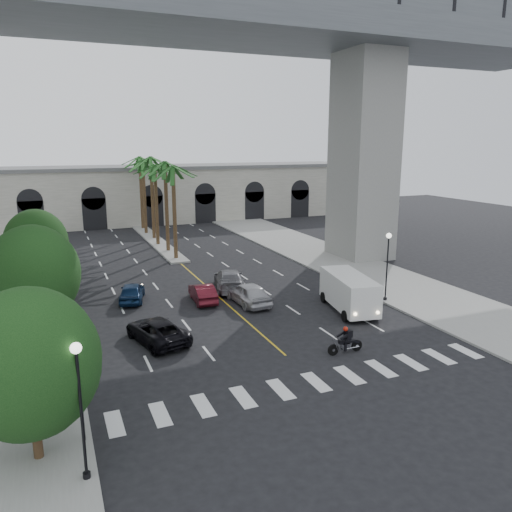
{
  "coord_description": "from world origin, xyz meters",
  "views": [
    {
      "loc": [
        -11.85,
        -21.86,
        11.94
      ],
      "look_at": [
        -0.18,
        6.0,
        5.04
      ],
      "focal_mm": 35.0,
      "sensor_mm": 36.0,
      "label": 1
    }
  ],
  "objects_px": {
    "car_b": "(203,293)",
    "car_c": "(157,331)",
    "lamp_post_left_far": "(60,265)",
    "lamp_post_right": "(387,261)",
    "traffic_signal_far": "(74,349)",
    "pedestrian_b": "(6,367)",
    "motorcycle_rider": "(346,341)",
    "traffic_signal_near": "(80,386)",
    "lamp_post_left_near": "(80,400)",
    "car_a": "(248,293)",
    "car_d": "(229,279)",
    "car_e": "(132,292)",
    "cargo_van": "(349,291)"
  },
  "relations": [
    {
      "from": "car_b",
      "to": "car_c",
      "type": "height_order",
      "value": "car_c"
    },
    {
      "from": "lamp_post_left_far",
      "to": "car_b",
      "type": "relative_size",
      "value": 1.26
    },
    {
      "from": "lamp_post_right",
      "to": "traffic_signal_far",
      "type": "bearing_deg",
      "value": -164.02
    },
    {
      "from": "traffic_signal_far",
      "to": "car_b",
      "type": "xyz_separation_m",
      "value": [
        9.8,
        11.92,
        -1.81
      ]
    },
    {
      "from": "pedestrian_b",
      "to": "motorcycle_rider",
      "type": "bearing_deg",
      "value": 26.12
    },
    {
      "from": "traffic_signal_near",
      "to": "motorcycle_rider",
      "type": "distance_m",
      "value": 15.2
    },
    {
      "from": "lamp_post_left_near",
      "to": "car_b",
      "type": "relative_size",
      "value": 1.26
    },
    {
      "from": "car_b",
      "to": "pedestrian_b",
      "type": "height_order",
      "value": "pedestrian_b"
    },
    {
      "from": "car_a",
      "to": "car_d",
      "type": "distance_m",
      "value": 4.23
    },
    {
      "from": "car_a",
      "to": "car_e",
      "type": "xyz_separation_m",
      "value": [
        -7.99,
        4.11,
        -0.11
      ]
    },
    {
      "from": "traffic_signal_near",
      "to": "car_b",
      "type": "height_order",
      "value": "traffic_signal_near"
    },
    {
      "from": "lamp_post_left_far",
      "to": "cargo_van",
      "type": "bearing_deg",
      "value": -24.62
    },
    {
      "from": "traffic_signal_far",
      "to": "motorcycle_rider",
      "type": "distance_m",
      "value": 14.8
    },
    {
      "from": "lamp_post_left_near",
      "to": "pedestrian_b",
      "type": "height_order",
      "value": "lamp_post_left_near"
    },
    {
      "from": "lamp_post_left_near",
      "to": "traffic_signal_near",
      "type": "distance_m",
      "value": 2.6
    },
    {
      "from": "lamp_post_left_far",
      "to": "car_a",
      "type": "xyz_separation_m",
      "value": [
        12.9,
        -4.47,
        -2.38
      ]
    },
    {
      "from": "car_c",
      "to": "car_a",
      "type": "bearing_deg",
      "value": -163.41
    },
    {
      "from": "lamp_post_right",
      "to": "car_e",
      "type": "distance_m",
      "value": 19.61
    },
    {
      "from": "lamp_post_left_far",
      "to": "traffic_signal_far",
      "type": "distance_m",
      "value": 14.52
    },
    {
      "from": "car_a",
      "to": "car_b",
      "type": "distance_m",
      "value": 3.55
    },
    {
      "from": "lamp_post_left_near",
      "to": "car_c",
      "type": "height_order",
      "value": "lamp_post_left_near"
    },
    {
      "from": "traffic_signal_near",
      "to": "cargo_van",
      "type": "height_order",
      "value": "traffic_signal_near"
    },
    {
      "from": "motorcycle_rider",
      "to": "pedestrian_b",
      "type": "bearing_deg",
      "value": 170.53
    },
    {
      "from": "car_c",
      "to": "car_d",
      "type": "bearing_deg",
      "value": -145.58
    },
    {
      "from": "car_c",
      "to": "car_d",
      "type": "relative_size",
      "value": 0.9
    },
    {
      "from": "cargo_van",
      "to": "car_b",
      "type": "bearing_deg",
      "value": 156.86
    },
    {
      "from": "motorcycle_rider",
      "to": "traffic_signal_near",
      "type": "bearing_deg",
      "value": -167.03
    },
    {
      "from": "traffic_signal_near",
      "to": "car_e",
      "type": "distance_m",
      "value": 18.84
    },
    {
      "from": "lamp_post_left_near",
      "to": "car_d",
      "type": "xyz_separation_m",
      "value": [
        12.9,
        20.76,
        -2.39
      ]
    },
    {
      "from": "traffic_signal_far",
      "to": "car_a",
      "type": "bearing_deg",
      "value": 38.07
    },
    {
      "from": "lamp_post_right",
      "to": "motorcycle_rider",
      "type": "relative_size",
      "value": 2.35
    },
    {
      "from": "lamp_post_left_near",
      "to": "car_e",
      "type": "distance_m",
      "value": 21.35
    },
    {
      "from": "lamp_post_left_near",
      "to": "car_c",
      "type": "xyz_separation_m",
      "value": [
        5.03,
        11.85,
        -2.5
      ]
    },
    {
      "from": "car_d",
      "to": "pedestrian_b",
      "type": "distance_m",
      "value": 19.91
    },
    {
      "from": "cargo_van",
      "to": "car_e",
      "type": "bearing_deg",
      "value": 160.17
    },
    {
      "from": "traffic_signal_near",
      "to": "car_b",
      "type": "relative_size",
      "value": 0.86
    },
    {
      "from": "car_c",
      "to": "cargo_van",
      "type": "xyz_separation_m",
      "value": [
        14.0,
        0.42,
        0.74
      ]
    },
    {
      "from": "cargo_van",
      "to": "lamp_post_left_far",
      "type": "bearing_deg",
      "value": 166.15
    },
    {
      "from": "lamp_post_left_far",
      "to": "car_a",
      "type": "bearing_deg",
      "value": -19.13
    },
    {
      "from": "car_a",
      "to": "car_e",
      "type": "relative_size",
      "value": 1.15
    },
    {
      "from": "lamp_post_left_near",
      "to": "motorcycle_rider",
      "type": "bearing_deg",
      "value": 22.07
    },
    {
      "from": "lamp_post_left_far",
      "to": "cargo_van",
      "type": "distance_m",
      "value": 21.01
    },
    {
      "from": "lamp_post_left_near",
      "to": "cargo_van",
      "type": "relative_size",
      "value": 0.82
    },
    {
      "from": "lamp_post_right",
      "to": "car_a",
      "type": "xyz_separation_m",
      "value": [
        -9.9,
        3.53,
        -2.38
      ]
    },
    {
      "from": "lamp_post_right",
      "to": "car_d",
      "type": "height_order",
      "value": "lamp_post_right"
    },
    {
      "from": "lamp_post_left_far",
      "to": "lamp_post_right",
      "type": "height_order",
      "value": "same"
    },
    {
      "from": "lamp_post_left_far",
      "to": "traffic_signal_near",
      "type": "height_order",
      "value": "lamp_post_left_far"
    },
    {
      "from": "lamp_post_right",
      "to": "motorcycle_rider",
      "type": "xyz_separation_m",
      "value": [
        -8.01,
        -7.01,
        -2.48
      ]
    },
    {
      "from": "traffic_signal_far",
      "to": "lamp_post_right",
      "type": "bearing_deg",
      "value": 15.98
    },
    {
      "from": "traffic_signal_near",
      "to": "motorcycle_rider",
      "type": "relative_size",
      "value": 1.61
    }
  ]
}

